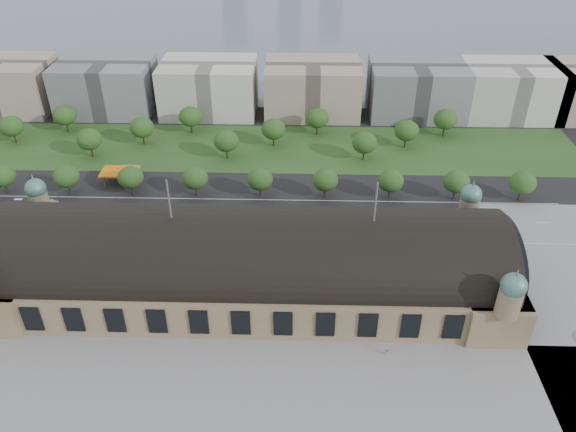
{
  "coord_description": "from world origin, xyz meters",
  "views": [
    {
      "loc": [
        15.11,
        -125.74,
        110.79
      ],
      "look_at": [
        11.25,
        19.02,
        14.0
      ],
      "focal_mm": 35.0,
      "sensor_mm": 36.0,
      "label": 1
    }
  ],
  "objects_px": {
    "traffic_car_5": "(411,210)",
    "parked_car_2": "(73,243)",
    "parked_car_3": "(110,240)",
    "bus_east": "(340,234)",
    "traffic_car_6": "(458,222)",
    "parked_car_1": "(45,235)",
    "pedestrian_0": "(387,352)",
    "parked_car_6": "(200,240)",
    "bus_west": "(217,226)",
    "traffic_car_1": "(51,202)",
    "bus_mid": "(245,233)",
    "traffic_car_3": "(174,207)",
    "traffic_car_4": "(264,223)",
    "petrol_station": "(126,172)",
    "parked_car_5": "(161,244)",
    "parked_car_4": "(83,236)",
    "traffic_car_2": "(82,218)",
    "parked_car_0": "(42,242)"
  },
  "relations": [
    {
      "from": "parked_car_6",
      "to": "parked_car_3",
      "type": "bearing_deg",
      "value": -112.06
    },
    {
      "from": "traffic_car_5",
      "to": "bus_east",
      "type": "height_order",
      "value": "bus_east"
    },
    {
      "from": "parked_car_1",
      "to": "parked_car_4",
      "type": "distance_m",
      "value": 13.01
    },
    {
      "from": "traffic_car_1",
      "to": "parked_car_6",
      "type": "height_order",
      "value": "traffic_car_1"
    },
    {
      "from": "bus_mid",
      "to": "bus_east",
      "type": "xyz_separation_m",
      "value": [
        31.75,
        0.27,
        -0.03
      ]
    },
    {
      "from": "petrol_station",
      "to": "pedestrian_0",
      "type": "height_order",
      "value": "petrol_station"
    },
    {
      "from": "parked_car_0",
      "to": "parked_car_3",
      "type": "xyz_separation_m",
      "value": [
        22.1,
        2.29,
        -0.12
      ]
    },
    {
      "from": "parked_car_1",
      "to": "parked_car_5",
      "type": "height_order",
      "value": "parked_car_1"
    },
    {
      "from": "traffic_car_5",
      "to": "bus_west",
      "type": "bearing_deg",
      "value": 109.03
    },
    {
      "from": "traffic_car_4",
      "to": "parked_car_2",
      "type": "bearing_deg",
      "value": -78.68
    },
    {
      "from": "traffic_car_6",
      "to": "traffic_car_2",
      "type": "bearing_deg",
      "value": -83.36
    },
    {
      "from": "petrol_station",
      "to": "traffic_car_1",
      "type": "height_order",
      "value": "petrol_station"
    },
    {
      "from": "petrol_station",
      "to": "parked_car_2",
      "type": "bearing_deg",
      "value": -97.66
    },
    {
      "from": "traffic_car_4",
      "to": "parked_car_0",
      "type": "relative_size",
      "value": 0.85
    },
    {
      "from": "traffic_car_4",
      "to": "bus_east",
      "type": "bearing_deg",
      "value": 73.27
    },
    {
      "from": "parked_car_3",
      "to": "bus_east",
      "type": "xyz_separation_m",
      "value": [
        76.33,
        3.98,
        0.88
      ]
    },
    {
      "from": "bus_west",
      "to": "traffic_car_2",
      "type": "bearing_deg",
      "value": 86.56
    },
    {
      "from": "traffic_car_4",
      "to": "parked_car_4",
      "type": "relative_size",
      "value": 0.97
    },
    {
      "from": "traffic_car_3",
      "to": "parked_car_1",
      "type": "relative_size",
      "value": 0.95
    },
    {
      "from": "petrol_station",
      "to": "traffic_car_3",
      "type": "distance_m",
      "value": 32.13
    },
    {
      "from": "petrol_station",
      "to": "bus_mid",
      "type": "xyz_separation_m",
      "value": [
        50.45,
        -38.28,
        -1.41
      ]
    },
    {
      "from": "traffic_car_5",
      "to": "parked_car_2",
      "type": "relative_size",
      "value": 0.73
    },
    {
      "from": "traffic_car_2",
      "to": "parked_car_1",
      "type": "height_order",
      "value": "traffic_car_2"
    },
    {
      "from": "bus_west",
      "to": "bus_east",
      "type": "xyz_separation_m",
      "value": [
        41.52,
        -3.43,
        -0.01
      ]
    },
    {
      "from": "parked_car_2",
      "to": "parked_car_4",
      "type": "height_order",
      "value": "parked_car_2"
    },
    {
      "from": "traffic_car_5",
      "to": "parked_car_0",
      "type": "bearing_deg",
      "value": 108.34
    },
    {
      "from": "bus_east",
      "to": "parked_car_6",
      "type": "bearing_deg",
      "value": 88.61
    },
    {
      "from": "parked_car_3",
      "to": "bus_east",
      "type": "relative_size",
      "value": 0.34
    },
    {
      "from": "traffic_car_2",
      "to": "traffic_car_3",
      "type": "height_order",
      "value": "traffic_car_2"
    },
    {
      "from": "traffic_car_3",
      "to": "traffic_car_6",
      "type": "xyz_separation_m",
      "value": [
        100.59,
        -6.63,
        0.03
      ]
    },
    {
      "from": "parked_car_1",
      "to": "pedestrian_0",
      "type": "bearing_deg",
      "value": 40.83
    },
    {
      "from": "petrol_station",
      "to": "parked_car_6",
      "type": "bearing_deg",
      "value": -49.07
    },
    {
      "from": "bus_mid",
      "to": "bus_west",
      "type": "bearing_deg",
      "value": 75.09
    },
    {
      "from": "traffic_car_3",
      "to": "parked_car_5",
      "type": "xyz_separation_m",
      "value": [
        0.05,
        -22.29,
        -0.03
      ]
    },
    {
      "from": "traffic_car_5",
      "to": "parked_car_6",
      "type": "xyz_separation_m",
      "value": [
        -72.92,
        -20.3,
        0.13
      ]
    },
    {
      "from": "parked_car_2",
      "to": "bus_mid",
      "type": "height_order",
      "value": "bus_mid"
    },
    {
      "from": "traffic_car_4",
      "to": "traffic_car_5",
      "type": "relative_size",
      "value": 0.99
    },
    {
      "from": "traffic_car_5",
      "to": "parked_car_0",
      "type": "xyz_separation_m",
      "value": [
        -125.05,
        -23.18,
        0.11
      ]
    },
    {
      "from": "traffic_car_6",
      "to": "bus_east",
      "type": "height_order",
      "value": "bus_east"
    },
    {
      "from": "traffic_car_3",
      "to": "traffic_car_6",
      "type": "bearing_deg",
      "value": -95.75
    },
    {
      "from": "traffic_car_6",
      "to": "bus_mid",
      "type": "bearing_deg",
      "value": -76.26
    },
    {
      "from": "traffic_car_2",
      "to": "parked_car_0",
      "type": "xyz_separation_m",
      "value": [
        -8.56,
        -14.77,
        -0.05
      ]
    },
    {
      "from": "traffic_car_3",
      "to": "traffic_car_4",
      "type": "height_order",
      "value": "traffic_car_3"
    },
    {
      "from": "parked_car_6",
      "to": "traffic_car_3",
      "type": "bearing_deg",
      "value": -170.23
    },
    {
      "from": "parked_car_1",
      "to": "traffic_car_1",
      "type": "bearing_deg",
      "value": 170.59
    },
    {
      "from": "parked_car_0",
      "to": "parked_car_5",
      "type": "xyz_separation_m",
      "value": [
        39.6,
        0.0,
        -0.03
      ]
    },
    {
      "from": "parked_car_0",
      "to": "bus_mid",
      "type": "height_order",
      "value": "bus_mid"
    },
    {
      "from": "traffic_car_2",
      "to": "parked_car_5",
      "type": "xyz_separation_m",
      "value": [
        31.04,
        -14.77,
        -0.08
      ]
    },
    {
      "from": "parked_car_2",
      "to": "parked_car_6",
      "type": "bearing_deg",
      "value": 56.84
    },
    {
      "from": "petrol_station",
      "to": "parked_car_0",
      "type": "distance_m",
      "value": 47.21
    }
  ]
}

